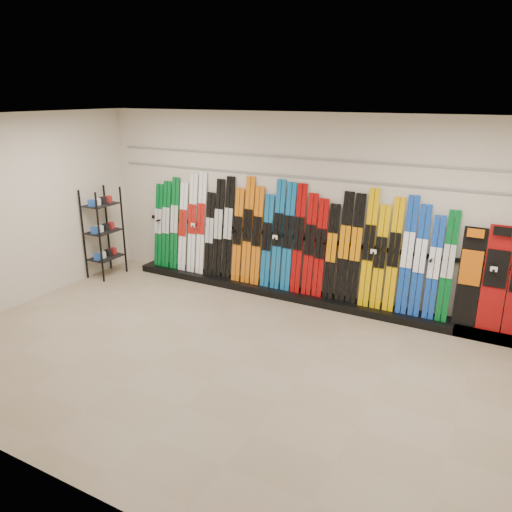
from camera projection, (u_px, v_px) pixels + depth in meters
The scene contains 10 objects.
floor at pixel (234, 362), 6.38m from camera, with size 8.00×8.00×0.00m, color tan.
back_wall at pixel (313, 209), 8.00m from camera, with size 8.00×8.00×0.00m, color beige.
left_wall at pixel (11, 213), 7.72m from camera, with size 5.00×5.00×0.00m, color beige.
ceiling at pixel (230, 119), 5.44m from camera, with size 8.00×8.00×0.00m, color silver.
ski_rack_base at pixel (317, 299), 8.16m from camera, with size 8.00×0.40×0.12m, color black.
skis at pixel (282, 240), 8.24m from camera, with size 5.37×0.27×1.83m.
snowboards at pixel (508, 282), 6.75m from camera, with size 1.27×0.23×1.50m.
accessory_rack at pixel (104, 233), 9.17m from camera, with size 0.40×0.60×1.65m, color black.
slatwall_rail_0 at pixel (313, 178), 7.83m from camera, with size 7.60×0.02×0.03m, color gray.
slatwall_rail_1 at pixel (314, 159), 7.73m from camera, with size 7.60×0.02×0.03m, color gray.
Camera 1 is at (2.94, -4.82, 3.27)m, focal length 35.00 mm.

